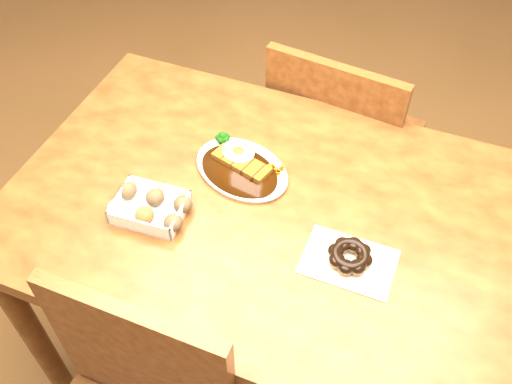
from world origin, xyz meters
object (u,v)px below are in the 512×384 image
at_px(chair_far, 340,145).
at_px(pon_de_ring, 350,257).
at_px(katsu_curry_plate, 241,166).
at_px(table, 266,231).
at_px(donut_box, 150,207).

height_order(chair_far, pon_de_ring, chair_far).
height_order(katsu_curry_plate, pon_de_ring, katsu_curry_plate).
relative_size(chair_far, katsu_curry_plate, 3.02).
distance_m(chair_far, pon_de_ring, 0.70).
xyz_separation_m(katsu_curry_plate, pon_de_ring, (0.32, -0.16, 0.01)).
bearing_deg(table, katsu_curry_plate, 140.26).
bearing_deg(pon_de_ring, table, 159.35).
bearing_deg(katsu_curry_plate, donut_box, -124.17).
bearing_deg(chair_far, katsu_curry_plate, 78.23).
distance_m(katsu_curry_plate, pon_de_ring, 0.36).
bearing_deg(chair_far, pon_de_ring, 111.54).
bearing_deg(chair_far, table, 91.10).
distance_m(table, chair_far, 0.56).
bearing_deg(katsu_curry_plate, chair_far, 72.00).
height_order(katsu_curry_plate, donut_box, katsu_curry_plate).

